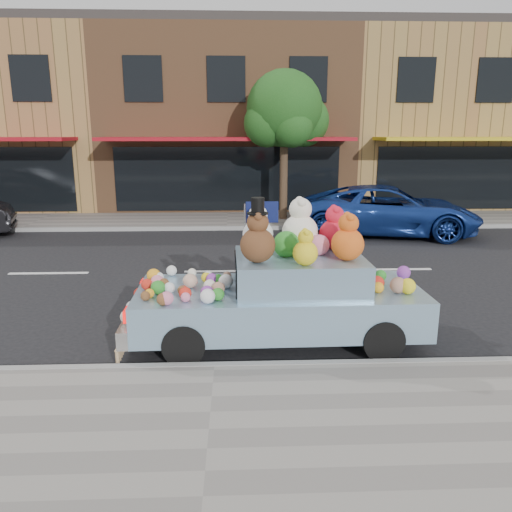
{
  "coord_description": "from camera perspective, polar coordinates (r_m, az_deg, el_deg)",
  "views": [
    {
      "loc": [
        0.31,
        -11.17,
        3.17
      ],
      "look_at": [
        0.62,
        -3.53,
        1.25
      ],
      "focal_mm": 35.0,
      "sensor_mm": 36.0,
      "label": 1
    }
  ],
  "objects": [
    {
      "name": "ground",
      "position": [
        11.61,
        -3.76,
        -1.78
      ],
      "size": [
        120.0,
        120.0,
        0.0
      ],
      "primitive_type": "plane",
      "color": "black",
      "rests_on": "ground"
    },
    {
      "name": "near_sidewalk",
      "position": [
        5.62,
        -5.4,
        -19.59
      ],
      "size": [
        60.0,
        3.0,
        0.12
      ],
      "primitive_type": "cube",
      "color": "gray",
      "rests_on": "ground"
    },
    {
      "name": "far_sidewalk",
      "position": [
        17.94,
        -3.28,
        4.09
      ],
      "size": [
        60.0,
        3.0,
        0.12
      ],
      "primitive_type": "cube",
      "color": "gray",
      "rests_on": "ground"
    },
    {
      "name": "near_kerb",
      "position": [
        6.91,
        -4.75,
        -12.65
      ],
      "size": [
        60.0,
        0.12,
        0.13
      ],
      "primitive_type": "cube",
      "color": "gray",
      "rests_on": "ground"
    },
    {
      "name": "far_kerb",
      "position": [
        16.47,
        -3.36,
        3.2
      ],
      "size": [
        60.0,
        0.12,
        0.13
      ],
      "primitive_type": "cube",
      "color": "gray",
      "rests_on": "ground"
    },
    {
      "name": "storefront_left",
      "position": [
        25.34,
        -27.16,
        13.67
      ],
      "size": [
        10.0,
        9.8,
        7.3
      ],
      "color": "olive",
      "rests_on": "ground"
    },
    {
      "name": "storefront_mid",
      "position": [
        23.15,
        -3.2,
        15.24
      ],
      "size": [
        10.0,
        9.8,
        7.3
      ],
      "color": "#8E5E3C",
      "rests_on": "ground"
    },
    {
      "name": "storefront_right",
      "position": [
        25.09,
        21.08,
        14.27
      ],
      "size": [
        10.0,
        9.8,
        7.3
      ],
      "color": "olive",
      "rests_on": "ground"
    },
    {
      "name": "street_tree",
      "position": [
        17.81,
        3.34,
        15.75
      ],
      "size": [
        3.0,
        2.7,
        5.22
      ],
      "color": "#38281C",
      "rests_on": "ground"
    },
    {
      "name": "car_blue",
      "position": [
        16.16,
        14.87,
        5.07
      ],
      "size": [
        5.93,
        3.64,
        1.53
      ],
      "primitive_type": "imported",
      "rotation": [
        0.0,
        0.0,
        1.36
      ],
      "color": "navy",
      "rests_on": "ground"
    },
    {
      "name": "art_car",
      "position": [
        7.64,
        2.94,
        -3.97
      ],
      "size": [
        4.51,
        1.83,
        2.28
      ],
      "rotation": [
        0.0,
        0.0,
        0.01
      ],
      "color": "black",
      "rests_on": "ground"
    }
  ]
}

